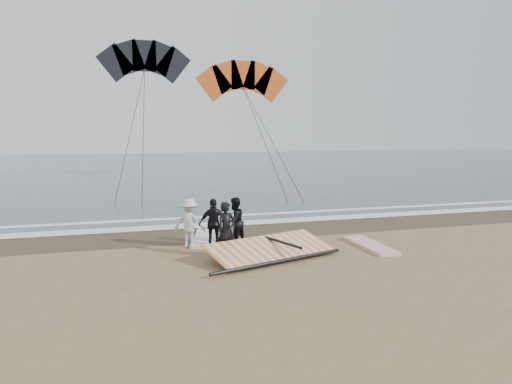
% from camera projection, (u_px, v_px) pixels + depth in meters
% --- Properties ---
extents(ground, '(120.00, 120.00, 0.00)m').
position_uv_depth(ground, '(286.00, 264.00, 13.49)').
color(ground, '#8C704C').
rests_on(ground, ground).
extents(sea, '(120.00, 54.00, 0.02)m').
position_uv_depth(sea, '(161.00, 168.00, 44.86)').
color(sea, '#233838').
rests_on(sea, ground).
extents(wet_sand, '(120.00, 2.80, 0.01)m').
position_uv_depth(wet_sand, '(243.00, 231.00, 17.77)').
color(wet_sand, '#4C3D2B').
rests_on(wet_sand, ground).
extents(foam_near, '(120.00, 0.90, 0.01)m').
position_uv_depth(foam_near, '(233.00, 223.00, 19.09)').
color(foam_near, white).
rests_on(foam_near, sea).
extents(foam_far, '(120.00, 0.45, 0.01)m').
position_uv_depth(foam_far, '(224.00, 216.00, 20.71)').
color(foam_far, white).
rests_on(foam_far, sea).
extents(man_main, '(0.68, 0.56, 1.59)m').
position_uv_depth(man_main, '(226.00, 230.00, 14.17)').
color(man_main, black).
rests_on(man_main, ground).
extents(board_white, '(0.73, 2.48, 0.10)m').
position_uv_depth(board_white, '(370.00, 245.00, 15.46)').
color(board_white, white).
rests_on(board_white, ground).
extents(board_cream, '(1.38, 2.75, 0.11)m').
position_uv_depth(board_cream, '(205.00, 238.00, 16.46)').
color(board_cream, white).
rests_on(board_cream, ground).
extents(trio_cluster, '(2.43, 1.01, 1.53)m').
position_uv_depth(trio_cluster, '(210.00, 223.00, 15.36)').
color(trio_cluster, black).
rests_on(trio_cluster, ground).
extents(sail_rig, '(4.12, 2.78, 0.50)m').
position_uv_depth(sail_rig, '(267.00, 250.00, 14.23)').
color(sail_rig, black).
rests_on(sail_rig, ground).
extents(kite_red, '(7.47, 6.26, 13.89)m').
position_uv_depth(kite_red, '(243.00, 83.00, 35.05)').
color(kite_red, '#C94F17').
rests_on(kite_red, ground).
extents(kite_dark, '(6.66, 5.54, 13.22)m').
position_uv_depth(kite_dark, '(144.00, 64.00, 32.67)').
color(kite_dark, black).
rests_on(kite_dark, ground).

